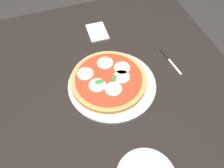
# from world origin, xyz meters

# --- Properties ---
(ground_plane) EXTENTS (6.00, 6.00, 0.00)m
(ground_plane) POSITION_xyz_m (0.00, 0.00, 0.00)
(ground_plane) COLOR #2D2B28
(dining_table) EXTENTS (1.22, 1.10, 0.78)m
(dining_table) POSITION_xyz_m (0.00, 0.00, 0.67)
(dining_table) COLOR black
(dining_table) RESTS_ON ground_plane
(serving_tray) EXTENTS (0.37, 0.37, 0.01)m
(serving_tray) POSITION_xyz_m (-0.02, 0.01, 0.78)
(serving_tray) COLOR #B2B2B7
(serving_tray) RESTS_ON dining_table
(pizza) EXTENTS (0.32, 0.32, 0.03)m
(pizza) POSITION_xyz_m (-0.03, -0.00, 0.80)
(pizza) COLOR tan
(pizza) RESTS_ON serving_tray
(napkin) EXTENTS (0.13, 0.09, 0.01)m
(napkin) POSITION_xyz_m (-0.35, 0.05, 0.78)
(napkin) COLOR white
(napkin) RESTS_ON dining_table
(knife) EXTENTS (0.17, 0.03, 0.01)m
(knife) POSITION_xyz_m (-0.08, 0.30, 0.78)
(knife) COLOR black
(knife) RESTS_ON dining_table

